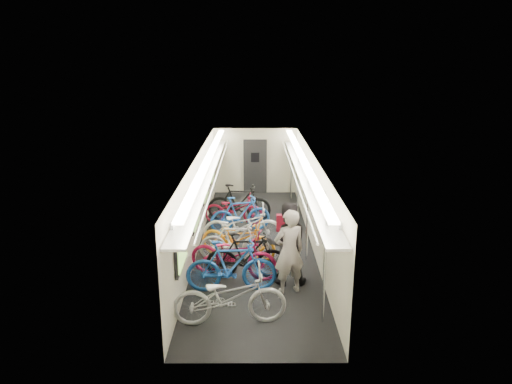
{
  "coord_description": "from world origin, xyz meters",
  "views": [
    {
      "loc": [
        -0.02,
        -11.35,
        4.75
      ],
      "look_at": [
        0.02,
        1.07,
        1.15
      ],
      "focal_mm": 32.0,
      "sensor_mm": 36.0,
      "label": 1
    }
  ],
  "objects_px": {
    "bicycle_0": "(230,297)",
    "bicycle_1": "(231,266)",
    "passenger_near": "(289,252)",
    "passenger_mid": "(287,243)",
    "backpack": "(282,223)"
  },
  "relations": [
    {
      "from": "bicycle_0",
      "to": "passenger_near",
      "type": "relative_size",
      "value": 1.14
    },
    {
      "from": "bicycle_1",
      "to": "passenger_near",
      "type": "distance_m",
      "value": 1.26
    },
    {
      "from": "bicycle_0",
      "to": "passenger_near",
      "type": "xyz_separation_m",
      "value": [
        1.18,
        1.21,
        0.37
      ]
    },
    {
      "from": "bicycle_1",
      "to": "passenger_mid",
      "type": "bearing_deg",
      "value": -74.33
    },
    {
      "from": "passenger_near",
      "to": "passenger_mid",
      "type": "height_order",
      "value": "passenger_mid"
    },
    {
      "from": "backpack",
      "to": "passenger_mid",
      "type": "bearing_deg",
      "value": -70.75
    },
    {
      "from": "passenger_mid",
      "to": "backpack",
      "type": "distance_m",
      "value": 0.49
    },
    {
      "from": "bicycle_0",
      "to": "backpack",
      "type": "bearing_deg",
      "value": -33.2
    },
    {
      "from": "passenger_near",
      "to": "backpack",
      "type": "xyz_separation_m",
      "value": [
        -0.1,
        0.75,
        0.36
      ]
    },
    {
      "from": "bicycle_0",
      "to": "backpack",
      "type": "height_order",
      "value": "backpack"
    },
    {
      "from": "passenger_mid",
      "to": "backpack",
      "type": "relative_size",
      "value": 4.9
    },
    {
      "from": "bicycle_0",
      "to": "bicycle_1",
      "type": "relative_size",
      "value": 1.09
    },
    {
      "from": "passenger_near",
      "to": "bicycle_0",
      "type": "bearing_deg",
      "value": 27.27
    },
    {
      "from": "passenger_mid",
      "to": "backpack",
      "type": "height_order",
      "value": "passenger_mid"
    },
    {
      "from": "bicycle_0",
      "to": "passenger_mid",
      "type": "height_order",
      "value": "passenger_mid"
    }
  ]
}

